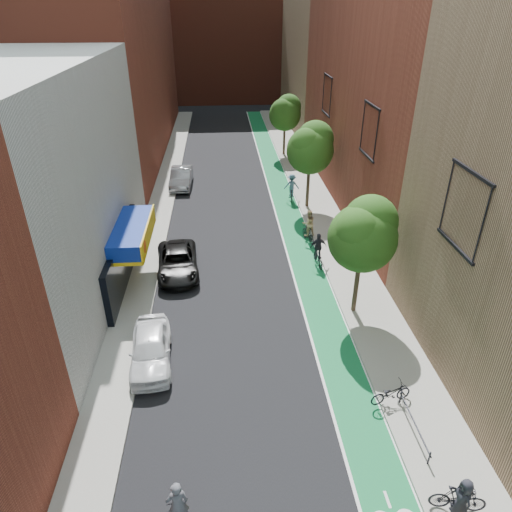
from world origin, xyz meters
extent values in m
plane|color=black|center=(0.00, 0.00, 0.00)|extent=(160.00, 160.00, 0.00)
cube|color=#126A44|center=(4.00, 26.00, 0.01)|extent=(2.00, 68.00, 0.01)
cube|color=gray|center=(-6.00, 26.00, 0.07)|extent=(2.00, 68.00, 0.15)
cube|color=gray|center=(6.50, 26.00, 0.07)|extent=(3.00, 68.00, 0.15)
cube|color=silver|center=(-11.00, 14.00, 6.00)|extent=(8.00, 20.00, 12.00)
cube|color=maroon|center=(-11.00, 42.00, 11.00)|extent=(8.00, 36.00, 22.00)
cube|color=maroon|center=(12.00, 26.00, 11.00)|extent=(8.00, 28.00, 22.00)
cube|color=#8C6B4C|center=(12.00, 50.00, 9.00)|extent=(8.00, 20.00, 18.00)
cube|color=maroon|center=(0.00, 72.00, 10.00)|extent=(30.00, 14.00, 20.00)
cylinder|color=#332619|center=(5.60, 10.00, 1.65)|extent=(0.24, 0.24, 3.30)
sphere|color=#1D4712|center=(5.60, 10.00, 4.38)|extent=(3.36, 3.36, 3.36)
sphere|color=#1D4712|center=(6.00, 10.30, 5.10)|extent=(2.64, 2.64, 2.64)
sphere|color=#1D4712|center=(5.30, 9.70, 4.86)|extent=(2.40, 2.40, 2.40)
cylinder|color=#332619|center=(5.60, 24.00, 1.73)|extent=(0.24, 0.24, 3.47)
sphere|color=#1D4712|center=(5.60, 24.00, 4.60)|extent=(3.53, 3.53, 3.53)
sphere|color=#1D4712|center=(6.00, 24.30, 5.36)|extent=(2.77, 2.77, 2.77)
sphere|color=#1D4712|center=(5.30, 23.70, 5.10)|extent=(2.52, 2.52, 2.52)
cylinder|color=#332619|center=(5.60, 38.00, 1.59)|extent=(0.24, 0.24, 3.19)
sphere|color=#1D4712|center=(5.60, 38.00, 4.23)|extent=(3.25, 3.25, 3.25)
sphere|color=#1D4712|center=(6.00, 38.30, 4.93)|extent=(2.55, 2.55, 2.55)
sphere|color=#1D4712|center=(5.30, 37.70, 4.70)|extent=(2.32, 2.32, 2.32)
imported|color=white|center=(-4.52, 7.01, 0.76)|extent=(2.16, 4.58, 1.51)
imported|color=black|center=(-3.88, 14.81, 0.71)|extent=(2.83, 5.32, 1.42)
imported|color=gray|center=(-4.60, 29.58, 0.81)|extent=(1.85, 4.97, 1.62)
imported|color=#505058|center=(-2.73, -0.73, 1.28)|extent=(0.77, 0.60, 1.87)
imported|color=black|center=(4.67, 18.32, 0.53)|extent=(0.92, 1.84, 1.06)
imported|color=tan|center=(4.67, 18.42, 1.27)|extent=(1.04, 0.90, 1.84)
imported|color=black|center=(4.70, 15.04, 0.48)|extent=(0.77, 1.86, 0.96)
imported|color=#21222A|center=(4.70, 15.14, 1.22)|extent=(1.05, 0.50, 1.74)
imported|color=black|center=(4.59, 25.57, 0.52)|extent=(0.67, 1.76, 1.03)
imported|color=#436379|center=(4.59, 25.67, 1.27)|extent=(1.26, 0.81, 1.84)
imported|color=black|center=(6.00, -0.86, 0.68)|extent=(1.84, 0.85, 1.07)
imported|color=black|center=(5.40, 3.69, 0.61)|extent=(1.86, 0.98, 0.93)
imported|color=black|center=(6.03, -0.99, 0.93)|extent=(0.56, 0.80, 1.55)
camera|label=1|loc=(-1.04, -9.10, 14.38)|focal=32.00mm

